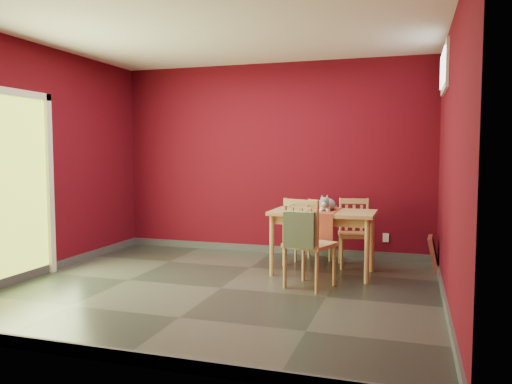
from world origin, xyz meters
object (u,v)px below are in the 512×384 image
(picture_frame, at_px, (433,253))
(chair_far_left, at_px, (315,230))
(dining_table, at_px, (323,219))
(chair_near, at_px, (308,242))
(tote_bag, at_px, (299,230))
(chair_far_right, at_px, (355,232))
(cat, at_px, (327,202))

(picture_frame, bearing_deg, chair_far_left, 177.12)
(dining_table, xyz_separation_m, picture_frame, (1.26, 0.58, -0.45))
(chair_near, distance_m, picture_frame, 1.83)
(chair_far_left, distance_m, tote_bag, 1.57)
(chair_far_right, distance_m, chair_near, 1.24)
(chair_far_left, height_order, chair_far_right, chair_far_right)
(chair_far_right, bearing_deg, chair_near, -107.00)
(chair_far_left, distance_m, picture_frame, 1.50)
(dining_table, xyz_separation_m, chair_far_left, (-0.22, 0.65, -0.25))
(dining_table, bearing_deg, chair_far_right, 58.23)
(chair_far_left, distance_m, chair_far_right, 0.56)
(chair_far_right, bearing_deg, picture_frame, 4.06)
(picture_frame, bearing_deg, cat, -155.66)
(dining_table, xyz_separation_m, cat, (0.04, 0.02, 0.20))
(chair_far_left, bearing_deg, cat, -67.21)
(chair_far_right, relative_size, chair_near, 0.89)
(dining_table, relative_size, chair_far_right, 1.42)
(cat, bearing_deg, chair_far_left, 119.60)
(chair_far_left, xyz_separation_m, cat, (0.26, -0.63, 0.44))
(dining_table, bearing_deg, chair_far_left, 108.86)
(dining_table, height_order, tote_bag, tote_bag)
(dining_table, xyz_separation_m, chair_near, (-0.05, -0.67, -0.17))
(dining_table, distance_m, chair_far_left, 0.73)
(dining_table, distance_m, chair_near, 0.69)
(chair_far_right, xyz_separation_m, cat, (-0.28, -0.49, 0.42))
(chair_far_left, bearing_deg, chair_near, -82.35)
(dining_table, relative_size, chair_near, 1.26)
(picture_frame, bearing_deg, chair_near, -136.34)
(chair_far_right, height_order, cat, cat)
(chair_far_left, distance_m, chair_near, 1.34)
(chair_near, xyz_separation_m, tote_bag, (-0.05, -0.22, 0.17))
(chair_far_left, bearing_deg, tote_bag, -85.16)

